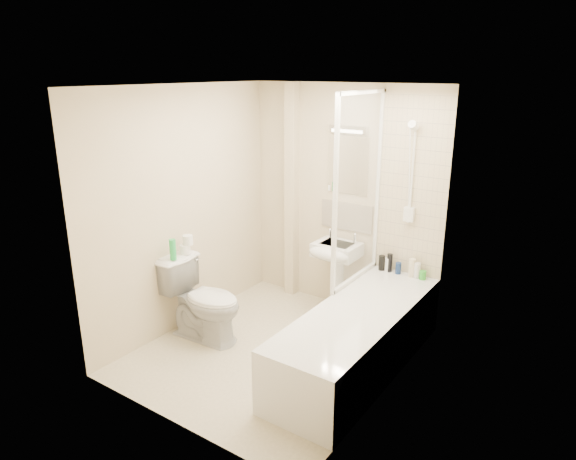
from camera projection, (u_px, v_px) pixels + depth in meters
The scene contains 26 objects.
floor at pixel (275, 351), 4.81m from camera, with size 2.50×2.50×0.00m, color beige.
wall_back at pixel (343, 200), 5.43m from camera, with size 2.20×0.02×2.40m, color beige.
wall_left at pixel (184, 210), 5.04m from camera, with size 0.02×2.50×2.40m, color beige.
wall_right at pixel (393, 254), 3.85m from camera, with size 0.02×2.50×2.40m, color beige.
ceiling at pixel (273, 85), 4.08m from camera, with size 2.20×2.50×0.02m, color white.
tile_back at pixel (412, 188), 4.95m from camera, with size 0.70×0.01×1.75m, color beige.
tile_right at pixel (404, 219), 3.95m from camera, with size 0.01×2.10×1.75m, color beige.
pipe_boxing at pixel (292, 193), 5.72m from camera, with size 0.12×0.12×2.40m, color beige.
splashback at pixel (347, 216), 5.45m from camera, with size 0.60×0.01×0.30m, color beige.
mirror at pixel (348, 165), 5.28m from camera, with size 0.46×0.01×0.60m, color white.
strip_light at pixel (349, 129), 5.15m from camera, with size 0.42×0.07×0.07m, color silver.
bathtub at pixel (358, 337), 4.47m from camera, with size 0.70×2.10×0.55m.
shower_screen at pixel (359, 190), 4.78m from camera, with size 0.04×0.92×1.80m.
shower_fixture at pixel (411, 177), 4.88m from camera, with size 0.10×0.16×0.99m.
pedestal_sink at pixel (335, 258), 5.39m from camera, with size 0.46×0.44×0.89m.
bottle_black_a at pixel (382, 263), 5.25m from camera, with size 0.06×0.06×0.16m, color black.
bottle_white_a at pixel (388, 265), 5.22m from camera, with size 0.06×0.06×0.14m, color white.
bottle_black_b at pixel (390, 263), 5.20m from camera, with size 0.05×0.05×0.19m, color black.
bottle_blue at pixel (398, 268), 5.16m from camera, with size 0.06×0.06×0.12m, color navy.
bottle_cream at pixel (412, 268), 5.07m from camera, with size 0.06×0.06×0.19m, color beige.
bottle_white_b at pixel (417, 271), 5.05m from camera, with size 0.06×0.06×0.16m, color silver.
bottle_green at pixel (423, 275), 5.03m from camera, with size 0.06×0.06×0.09m, color green.
toilet at pixel (204, 300), 4.94m from camera, with size 0.81×0.49×0.80m, color white.
toilet_roll_lower at pixel (185, 249), 4.99m from camera, with size 0.10×0.10×0.09m, color white.
toilet_roll_upper at pixel (188, 240), 4.97m from camera, with size 0.10×0.10×0.09m, color white.
green_bottle at pixel (173, 250), 4.82m from camera, with size 0.06×0.06×0.20m, color green.
Camera 1 is at (2.50, -3.43, 2.53)m, focal length 32.00 mm.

